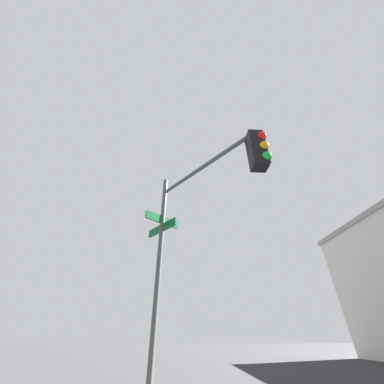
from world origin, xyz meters
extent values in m
cylinder|color=#474C47|center=(-7.31, -7.17, 2.63)|extent=(0.12, 0.12, 5.27)
cylinder|color=#474C47|center=(-6.21, -6.26, 4.87)|extent=(2.25, 1.88, 0.09)
cube|color=black|center=(-5.12, -5.36, 4.42)|extent=(0.28, 0.28, 0.80)
sphere|color=red|center=(-5.00, -5.27, 4.67)|extent=(0.18, 0.18, 0.18)
sphere|color=orange|center=(-5.00, -5.27, 4.42)|extent=(0.18, 0.18, 0.18)
sphere|color=green|center=(-5.00, -5.27, 4.17)|extent=(0.18, 0.18, 0.18)
cube|color=#0F5128|center=(-7.31, -7.17, 3.82)|extent=(0.88, 0.73, 0.20)
cube|color=#0F5128|center=(-7.31, -7.17, 4.04)|extent=(0.67, 0.80, 0.20)
camera|label=1|loc=(-2.27, -6.71, 1.60)|focal=20.44mm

